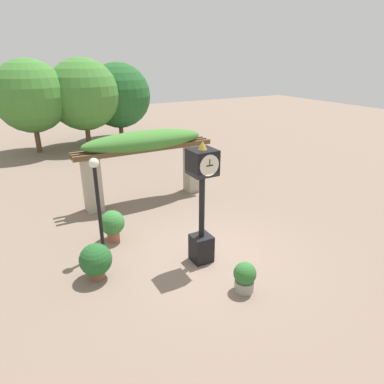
{
  "coord_description": "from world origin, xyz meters",
  "views": [
    {
      "loc": [
        -4.34,
        -6.74,
        5.05
      ],
      "look_at": [
        -0.32,
        0.42,
        1.77
      ],
      "focal_mm": 32.0,
      "sensor_mm": 36.0,
      "label": 1
    }
  ],
  "objects_px": {
    "pedestal_clock": "(202,201)",
    "potted_plant_far_left": "(112,224)",
    "potted_plant_near_left": "(96,260)",
    "potted_plant_near_right": "(245,277)",
    "lamp_post": "(97,194)"
  },
  "relations": [
    {
      "from": "potted_plant_near_left",
      "to": "lamp_post",
      "type": "distance_m",
      "value": 1.7
    },
    {
      "from": "potted_plant_near_right",
      "to": "lamp_post",
      "type": "relative_size",
      "value": 0.27
    },
    {
      "from": "pedestal_clock",
      "to": "potted_plant_near_right",
      "type": "xyz_separation_m",
      "value": [
        0.22,
        -1.57,
        -1.34
      ]
    },
    {
      "from": "potted_plant_near_left",
      "to": "potted_plant_near_right",
      "type": "relative_size",
      "value": 1.27
    },
    {
      "from": "pedestal_clock",
      "to": "potted_plant_near_right",
      "type": "height_order",
      "value": "pedestal_clock"
    },
    {
      "from": "potted_plant_near_left",
      "to": "potted_plant_near_right",
      "type": "bearing_deg",
      "value": -36.98
    },
    {
      "from": "pedestal_clock",
      "to": "potted_plant_far_left",
      "type": "xyz_separation_m",
      "value": [
        -1.71,
        2.16,
        -1.18
      ]
    },
    {
      "from": "pedestal_clock",
      "to": "lamp_post",
      "type": "bearing_deg",
      "value": 143.37
    },
    {
      "from": "potted_plant_near_left",
      "to": "potted_plant_near_right",
      "type": "distance_m",
      "value": 3.54
    },
    {
      "from": "potted_plant_near_left",
      "to": "potted_plant_near_right",
      "type": "xyz_separation_m",
      "value": [
        2.82,
        -2.13,
        -0.13
      ]
    },
    {
      "from": "potted_plant_near_left",
      "to": "pedestal_clock",
      "type": "bearing_deg",
      "value": -12.12
    },
    {
      "from": "potted_plant_near_left",
      "to": "potted_plant_far_left",
      "type": "bearing_deg",
      "value": 60.72
    },
    {
      "from": "potted_plant_near_left",
      "to": "potted_plant_far_left",
      "type": "xyz_separation_m",
      "value": [
        0.9,
        1.6,
        0.04
      ]
    },
    {
      "from": "pedestal_clock",
      "to": "potted_plant_far_left",
      "type": "relative_size",
      "value": 3.45
    },
    {
      "from": "potted_plant_far_left",
      "to": "potted_plant_near_right",
      "type": "bearing_deg",
      "value": -62.66
    }
  ]
}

